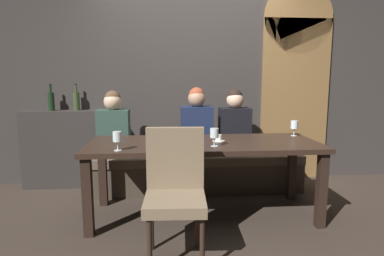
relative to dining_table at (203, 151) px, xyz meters
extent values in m
plane|color=#382D26|center=(0.00, 0.00, -0.65)|extent=(9.00, 9.00, 0.00)
cube|color=#383330|center=(0.00, 1.22, 0.85)|extent=(6.00, 0.12, 3.00)
cube|color=olive|center=(1.35, 1.15, 0.40)|extent=(0.90, 0.05, 2.10)
cylinder|color=olive|center=(1.35, 1.15, 1.45)|extent=(0.90, 0.05, 0.90)
cube|color=#2F2B29|center=(-1.55, 1.04, -0.18)|extent=(1.10, 0.28, 0.95)
cube|color=black|center=(-1.03, -0.35, -0.30)|extent=(0.08, 0.08, 0.69)
cube|color=black|center=(1.03, -0.35, -0.30)|extent=(0.08, 0.08, 0.69)
cube|color=black|center=(-1.03, 0.35, -0.30)|extent=(0.08, 0.08, 0.69)
cube|color=black|center=(1.03, 0.35, -0.30)|extent=(0.08, 0.08, 0.69)
cube|color=#302119|center=(0.00, 0.00, 0.07)|extent=(2.20, 0.84, 0.04)
cube|color=#40352A|center=(0.00, 0.70, -0.48)|extent=(2.50, 0.40, 0.35)
cube|color=brown|center=(0.00, 0.70, -0.25)|extent=(2.50, 0.44, 0.10)
cylinder|color=#302119|center=(-0.48, -0.98, -0.44)|extent=(0.04, 0.04, 0.42)
cylinder|color=#302119|center=(-0.12, -0.98, -0.44)|extent=(0.04, 0.04, 0.42)
cylinder|color=#302119|center=(-0.48, -0.62, -0.44)|extent=(0.04, 0.04, 0.42)
cylinder|color=#302119|center=(-0.12, -0.62, -0.44)|extent=(0.04, 0.04, 0.42)
cube|color=#7F6B51|center=(-0.30, -0.80, -0.19)|extent=(0.46, 0.46, 0.08)
cube|color=#7F6B51|center=(-0.29, -0.61, 0.09)|extent=(0.44, 0.08, 0.48)
cube|color=#2D473D|center=(-0.96, 0.73, 0.07)|extent=(0.36, 0.24, 0.54)
sphere|color=#DBB293|center=(-0.96, 0.73, 0.43)|extent=(0.20, 0.20, 0.20)
sphere|color=brown|center=(-0.96, 0.74, 0.46)|extent=(0.18, 0.18, 0.18)
cube|color=#192342|center=(0.00, 0.67, 0.08)|extent=(0.36, 0.24, 0.57)
sphere|color=tan|center=(0.00, 0.67, 0.46)|extent=(0.20, 0.20, 0.20)
sphere|color=brown|center=(0.00, 0.68, 0.50)|extent=(0.18, 0.18, 0.18)
cube|color=black|center=(0.46, 0.72, 0.07)|extent=(0.36, 0.24, 0.55)
sphere|color=#DBB293|center=(0.46, 0.72, 0.44)|extent=(0.20, 0.20, 0.20)
sphere|color=black|center=(0.46, 0.73, 0.47)|extent=(0.18, 0.18, 0.18)
cylinder|color=black|center=(-1.74, 1.03, 0.41)|extent=(0.08, 0.08, 0.22)
cylinder|color=black|center=(-1.74, 1.03, 0.56)|extent=(0.03, 0.03, 0.09)
cylinder|color=black|center=(-1.74, 1.03, 0.62)|extent=(0.03, 0.03, 0.02)
cylinder|color=#384728|center=(-1.45, 1.07, 0.41)|extent=(0.08, 0.08, 0.22)
cylinder|color=#384728|center=(-1.45, 1.07, 0.56)|extent=(0.03, 0.03, 0.09)
cylinder|color=black|center=(-1.45, 1.07, 0.62)|extent=(0.03, 0.03, 0.02)
cylinder|color=silver|center=(-0.77, -0.31, 0.09)|extent=(0.06, 0.06, 0.00)
cylinder|color=silver|center=(-0.77, -0.31, 0.13)|extent=(0.01, 0.01, 0.07)
cylinder|color=silver|center=(-0.77, -0.31, 0.21)|extent=(0.08, 0.08, 0.08)
cylinder|color=silver|center=(0.99, 0.24, 0.09)|extent=(0.06, 0.06, 0.00)
cylinder|color=silver|center=(0.99, 0.24, 0.13)|extent=(0.01, 0.01, 0.07)
cylinder|color=silver|center=(0.99, 0.24, 0.21)|extent=(0.08, 0.08, 0.08)
cylinder|color=maroon|center=(0.99, 0.24, 0.18)|extent=(0.07, 0.07, 0.03)
cylinder|color=silver|center=(0.07, -0.20, 0.09)|extent=(0.06, 0.06, 0.00)
cylinder|color=silver|center=(0.07, -0.20, 0.13)|extent=(0.01, 0.01, 0.07)
cylinder|color=silver|center=(0.07, -0.20, 0.21)|extent=(0.08, 0.08, 0.08)
cylinder|color=white|center=(0.15, 0.02, 0.09)|extent=(0.12, 0.12, 0.01)
cylinder|color=white|center=(0.15, 0.02, 0.12)|extent=(0.06, 0.06, 0.06)
cylinder|color=brown|center=(0.15, 0.02, 0.15)|extent=(0.05, 0.05, 0.01)
cube|color=silver|center=(-0.38, -0.33, 0.09)|extent=(0.08, 0.16, 0.01)
camera|label=1|loc=(-0.37, -3.07, 0.71)|focal=30.74mm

